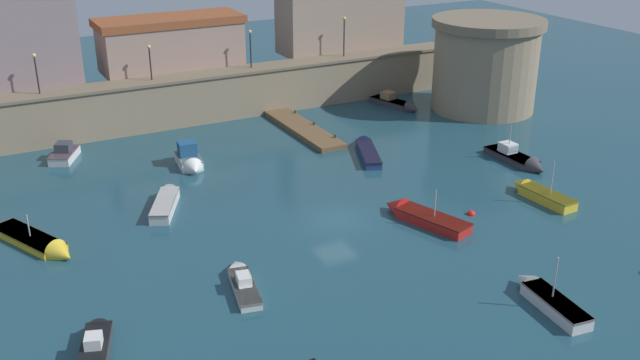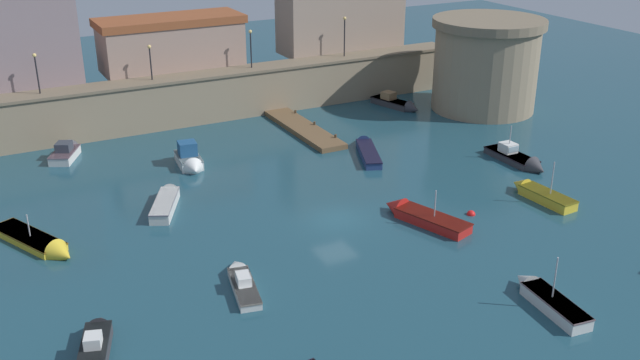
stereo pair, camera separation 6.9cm
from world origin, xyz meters
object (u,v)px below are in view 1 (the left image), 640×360
(moored_boat_8, at_px, (419,215))
(moored_boat_1, at_px, (397,104))
(moored_boat_9, at_px, (190,160))
(moored_boat_2, at_px, (242,280))
(quay_lamp_0, at_px, (36,67))
(quay_lamp_3, at_px, (344,30))
(moored_boat_4, at_px, (167,200))
(fortress_tower, at_px, (485,64))
(mooring_buoy_0, at_px, (471,214))
(moored_boat_0, at_px, (366,149))
(moored_boat_3, at_px, (41,244))
(moored_boat_13, at_px, (520,160))
(quay_lamp_1, at_px, (150,56))
(moored_boat_12, at_px, (97,341))
(moored_boat_11, at_px, (546,298))
(quay_lamp_2, at_px, (250,43))
(moored_boat_10, at_px, (67,151))
(moored_boat_6, at_px, (539,193))

(moored_boat_8, bearing_deg, moored_boat_1, -48.47)
(moored_boat_1, bearing_deg, moored_boat_9, -91.36)
(moored_boat_2, bearing_deg, quay_lamp_0, 22.94)
(quay_lamp_3, relative_size, moored_boat_4, 0.66)
(fortress_tower, relative_size, mooring_buoy_0, 18.04)
(moored_boat_0, distance_m, moored_boat_3, 26.05)
(quay_lamp_0, bearing_deg, moored_boat_9, -50.31)
(moored_boat_13, bearing_deg, quay_lamp_1, -134.61)
(quay_lamp_1, distance_m, moored_boat_1, 23.59)
(mooring_buoy_0, bearing_deg, moored_boat_12, -172.24)
(moored_boat_11, height_order, moored_boat_12, moored_boat_11)
(fortress_tower, bearing_deg, quay_lamp_2, 155.28)
(moored_boat_1, relative_size, moored_boat_10, 1.30)
(moored_boat_9, bearing_deg, moored_boat_8, 39.19)
(quay_lamp_2, distance_m, moored_boat_4, 22.22)
(moored_boat_2, bearing_deg, mooring_buoy_0, -74.41)
(moored_boat_13, bearing_deg, moored_boat_1, -179.65)
(quay_lamp_1, bearing_deg, quay_lamp_2, 0.00)
(quay_lamp_2, distance_m, moored_boat_12, 37.77)
(quay_lamp_0, relative_size, moored_boat_12, 0.74)
(moored_boat_1, distance_m, moored_boat_4, 28.69)
(moored_boat_4, distance_m, moored_boat_9, 6.99)
(moored_boat_12, bearing_deg, quay_lamp_2, -15.91)
(moored_boat_11, bearing_deg, quay_lamp_3, -7.08)
(moored_boat_10, bearing_deg, quay_lamp_3, -55.11)
(moored_boat_12, bearing_deg, moored_boat_9, -10.84)
(quay_lamp_2, height_order, mooring_buoy_0, quay_lamp_2)
(moored_boat_10, distance_m, mooring_buoy_0, 31.91)
(fortress_tower, relative_size, moored_boat_11, 1.88)
(quay_lamp_2, xyz_separation_m, moored_boat_12, (-20.96, -30.80, -6.20))
(moored_boat_6, bearing_deg, moored_boat_2, 89.53)
(moored_boat_0, xyz_separation_m, moored_boat_12, (-24.80, -16.46, 0.10))
(moored_boat_10, relative_size, mooring_buoy_0, 7.63)
(quay_lamp_2, relative_size, quay_lamp_3, 0.91)
(moored_boat_2, bearing_deg, moored_boat_4, 14.21)
(moored_boat_1, relative_size, moored_boat_4, 0.98)
(moored_boat_1, bearing_deg, moored_boat_6, -23.24)
(moored_boat_1, bearing_deg, moored_boat_4, -81.42)
(fortress_tower, height_order, moored_boat_10, fortress_tower)
(moored_boat_11, xyz_separation_m, moored_boat_13, (12.56, 15.80, -0.03))
(moored_boat_9, bearing_deg, fortress_tower, 99.41)
(mooring_buoy_0, bearing_deg, moored_boat_3, 162.11)
(moored_boat_1, relative_size, moored_boat_11, 1.04)
(moored_boat_9, relative_size, mooring_buoy_0, 7.56)
(quay_lamp_3, height_order, moored_boat_11, quay_lamp_3)
(moored_boat_12, bearing_deg, moored_boat_0, -38.10)
(moored_boat_0, relative_size, moored_boat_10, 1.56)
(fortress_tower, relative_size, moored_boat_9, 2.39)
(quay_lamp_3, distance_m, moored_boat_11, 39.45)
(moored_boat_10, bearing_deg, quay_lamp_1, -37.94)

